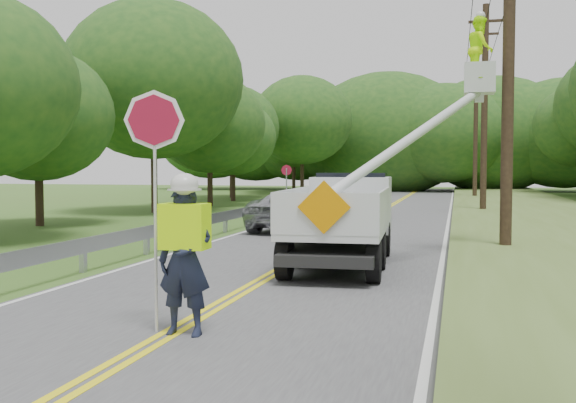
# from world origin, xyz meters

# --- Properties ---
(ground) EXTENTS (140.00, 140.00, 0.00)m
(ground) POSITION_xyz_m (0.00, 0.00, 0.00)
(ground) COLOR #446026
(ground) RESTS_ON ground
(road) EXTENTS (7.20, 96.00, 0.03)m
(road) POSITION_xyz_m (0.00, 14.00, 0.01)
(road) COLOR #474749
(road) RESTS_ON ground
(guardrail) EXTENTS (0.18, 48.00, 0.77)m
(guardrail) POSITION_xyz_m (-4.02, 14.91, 0.55)
(guardrail) COLOR #A2A7AA
(guardrail) RESTS_ON ground
(utility_poles) EXTENTS (1.60, 43.30, 10.00)m
(utility_poles) POSITION_xyz_m (5.00, 17.02, 5.27)
(utility_poles) COLOR black
(utility_poles) RESTS_ON ground
(tall_grass_verge) EXTENTS (7.00, 96.00, 0.30)m
(tall_grass_verge) POSITION_xyz_m (7.10, 14.00, 0.15)
(tall_grass_verge) COLOR #516B2B
(tall_grass_verge) RESTS_ON ground
(treeline_left) EXTENTS (11.58, 53.81, 10.64)m
(treeline_left) POSITION_xyz_m (-10.71, 29.84, 5.58)
(treeline_left) COLOR #332319
(treeline_left) RESTS_ON ground
(treeline_horizon) EXTENTS (56.27, 14.85, 12.34)m
(treeline_horizon) POSITION_xyz_m (2.00, 56.25, 5.50)
(treeline_horizon) COLOR #1E491B
(treeline_horizon) RESTS_ON ground
(flagger) EXTENTS (1.20, 0.50, 3.31)m
(flagger) POSITION_xyz_m (0.22, -0.42, 1.19)
(flagger) COLOR #191E33
(flagger) RESTS_ON road
(bucket_truck) EXTENTS (4.66, 6.23, 6.12)m
(bucket_truck) POSITION_xyz_m (1.45, 7.41, 1.45)
(bucket_truck) COLOR black
(bucket_truck) RESTS_ON road
(suv_silver) EXTENTS (3.34, 5.77, 1.51)m
(suv_silver) POSITION_xyz_m (-1.60, 14.41, 0.78)
(suv_silver) COLOR #A2A4A9
(suv_silver) RESTS_ON road
(suv_darkgrey) EXTENTS (3.84, 6.18, 1.67)m
(suv_darkgrey) POSITION_xyz_m (-1.34, 22.28, 0.85)
(suv_darkgrey) COLOR #37393E
(suv_darkgrey) RESTS_ON road
(stop_sign_permanent) EXTENTS (0.50, 0.16, 2.42)m
(stop_sign_permanent) POSITION_xyz_m (-4.02, 21.21, 1.59)
(stop_sign_permanent) COLOR #A2A7AA
(stop_sign_permanent) RESTS_ON ground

